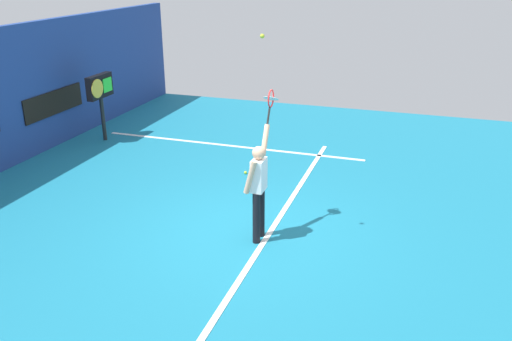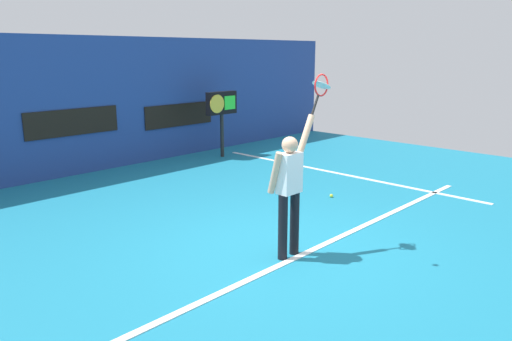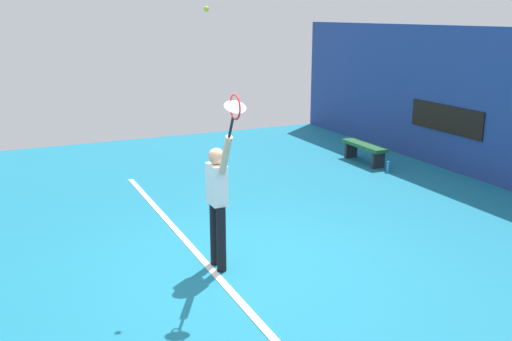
{
  "view_description": "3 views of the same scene",
  "coord_description": "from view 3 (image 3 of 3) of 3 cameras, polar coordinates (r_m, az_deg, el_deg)",
  "views": [
    {
      "loc": [
        -7.84,
        -2.74,
        4.48
      ],
      "look_at": [
        0.22,
        -0.07,
        1.1
      ],
      "focal_mm": 37.12,
      "sensor_mm": 36.0,
      "label": 1
    },
    {
      "loc": [
        -5.04,
        -4.29,
        2.77
      ],
      "look_at": [
        -0.37,
        0.17,
        1.2
      ],
      "focal_mm": 34.16,
      "sensor_mm": 36.0,
      "label": 2
    },
    {
      "loc": [
        6.73,
        -2.85,
        3.39
      ],
      "look_at": [
        -0.46,
        0.45,
        1.23
      ],
      "focal_mm": 40.52,
      "sensor_mm": 36.0,
      "label": 3
    }
  ],
  "objects": [
    {
      "name": "tennis_ball",
      "position": [
        7.41,
        -4.93,
        15.61
      ],
      "size": [
        0.07,
        0.07,
        0.07
      ],
      "primitive_type": "sphere",
      "color": "#CCE033"
    },
    {
      "name": "ground_plane",
      "position": [
        8.06,
        -1.61,
        -9.64
      ],
      "size": [
        18.0,
        18.0,
        0.0
      ],
      "primitive_type": "plane",
      "color": "teal"
    },
    {
      "name": "court_baseline",
      "position": [
        7.93,
        -4.13,
        -10.06
      ],
      "size": [
        10.0,
        0.1,
        0.01
      ],
      "primitive_type": "cube",
      "color": "white",
      "rests_on": "ground_plane"
    },
    {
      "name": "tennis_player",
      "position": [
        7.74,
        -3.81,
        -2.69
      ],
      "size": [
        0.75,
        0.31,
        1.95
      ],
      "color": "black",
      "rests_on": "ground_plane"
    },
    {
      "name": "tennis_racket",
      "position": [
        6.86,
        -2.12,
        6.06
      ],
      "size": [
        0.43,
        0.27,
        0.62
      ],
      "color": "black"
    },
    {
      "name": "water_bottle",
      "position": [
        13.07,
        12.9,
        0.38
      ],
      "size": [
        0.07,
        0.07,
        0.24
      ],
      "primitive_type": "cylinder",
      "color": "#338CD8",
      "rests_on": "ground_plane"
    },
    {
      "name": "court_bench",
      "position": [
        13.73,
        10.65,
        2.15
      ],
      "size": [
        1.4,
        0.36,
        0.45
      ],
      "color": "#1E592D",
      "rests_on": "ground_plane"
    },
    {
      "name": "sponsor_banner_portside",
      "position": [
        13.51,
        18.22,
        4.88
      ],
      "size": [
        2.2,
        0.03,
        0.6
      ],
      "primitive_type": "cube",
      "color": "black"
    }
  ]
}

